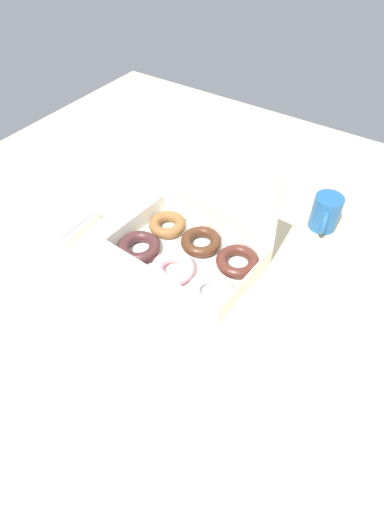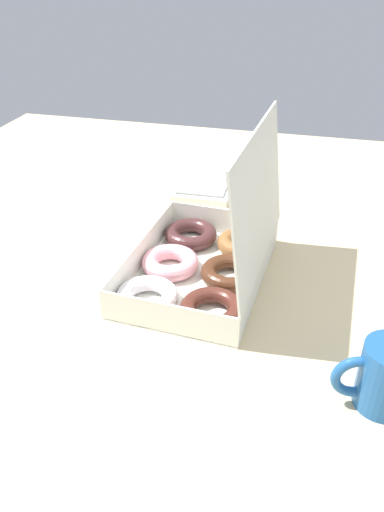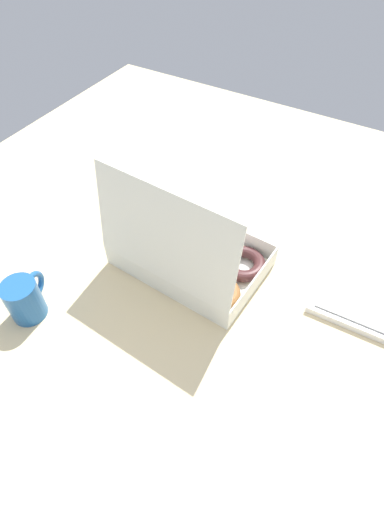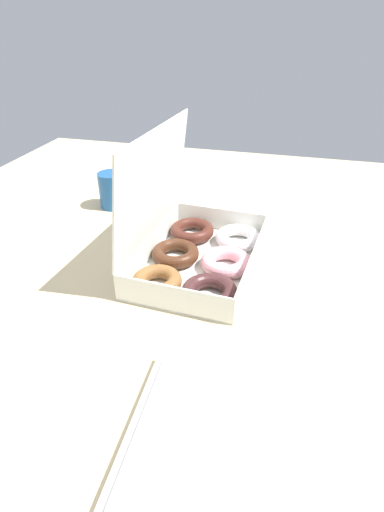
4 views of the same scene
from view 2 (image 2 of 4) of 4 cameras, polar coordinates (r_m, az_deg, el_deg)
ground_plane at (r=101.82cm, az=0.46°, el=-2.03°), size 180.00×180.00×2.00cm
donut_box at (r=97.05cm, az=1.33°, el=-0.60°), size 38.10×27.22×30.74cm
keyboard at (r=144.07cm, az=2.32°, el=9.64°), size 40.34×15.95×2.20cm
coffee_mug at (r=75.98cm, az=21.12°, el=-12.68°), size 8.00×11.85×10.39cm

